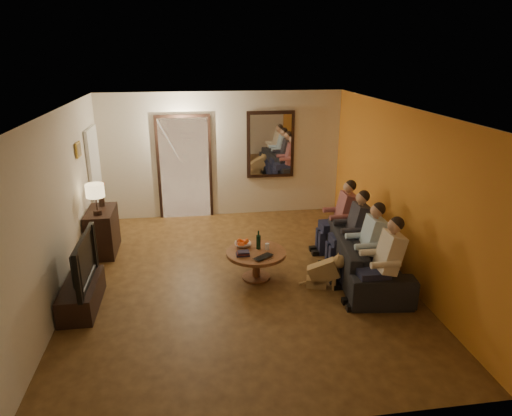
{
  "coord_description": "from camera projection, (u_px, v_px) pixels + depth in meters",
  "views": [
    {
      "loc": [
        -0.68,
        -6.33,
        3.39
      ],
      "look_at": [
        0.3,
        0.3,
        1.05
      ],
      "focal_mm": 32.0,
      "sensor_mm": 36.0,
      "label": 1
    }
  ],
  "objects": [
    {
      "name": "table_lamp",
      "position": [
        96.0,
        199.0,
        7.51
      ],
      "size": [
        0.3,
        0.3,
        0.54
      ],
      "primitive_type": null,
      "color": "beige",
      "rests_on": "dresser"
    },
    {
      "name": "tv",
      "position": [
        77.0,
        261.0,
        6.12
      ],
      "size": [
        1.17,
        0.15,
        0.67
      ],
      "primitive_type": "imported",
      "rotation": [
        0.0,
        0.0,
        1.57
      ],
      "color": "black",
      "rests_on": "tv_stand"
    },
    {
      "name": "right_wall",
      "position": [
        400.0,
        192.0,
        7.04
      ],
      "size": [
        0.02,
        6.0,
        2.6
      ],
      "primitive_type": "cube",
      "color": "beige",
      "rests_on": "floor"
    },
    {
      "name": "laptop",
      "position": [
        266.0,
        258.0,
        6.75
      ],
      "size": [
        0.39,
        0.37,
        0.03
      ],
      "primitive_type": "imported",
      "rotation": [
        0.0,
        0.0,
        0.65
      ],
      "color": "black",
      "rests_on": "coffee_table"
    },
    {
      "name": "mirror_frame",
      "position": [
        271.0,
        145.0,
        9.53
      ],
      "size": [
        1.0,
        0.05,
        1.4
      ],
      "primitive_type": "cube",
      "color": "black",
      "rests_on": "back_wall"
    },
    {
      "name": "person_b",
      "position": [
        368.0,
        248.0,
        6.77
      ],
      "size": [
        0.6,
        0.4,
        1.2
      ],
      "primitive_type": null,
      "color": "tan",
      "rests_on": "sofa"
    },
    {
      "name": "sofa",
      "position": [
        365.0,
        255.0,
        7.15
      ],
      "size": [
        2.38,
        1.17,
        0.67
      ],
      "primitive_type": "imported",
      "rotation": [
        0.0,
        0.0,
        1.45
      ],
      "color": "black",
      "rests_on": "floor"
    },
    {
      "name": "bowl",
      "position": [
        243.0,
        245.0,
        7.17
      ],
      "size": [
        0.26,
        0.26,
        0.06
      ],
      "primitive_type": "imported",
      "color": "white",
      "rests_on": "coffee_table"
    },
    {
      "name": "door_trim",
      "position": [
        185.0,
        169.0,
        9.44
      ],
      "size": [
        1.12,
        0.04,
        2.22
      ],
      "primitive_type": "cube",
      "color": "black",
      "rests_on": "floor"
    },
    {
      "name": "framed_art",
      "position": [
        78.0,
        150.0,
        7.39
      ],
      "size": [
        0.03,
        0.28,
        0.24
      ],
      "primitive_type": "cube",
      "color": "#B28C33",
      "rests_on": "left_wall"
    },
    {
      "name": "floor",
      "position": [
        240.0,
        279.0,
        7.12
      ],
      "size": [
        5.0,
        6.0,
        0.01
      ],
      "primitive_type": "cube",
      "color": "#4A2E13",
      "rests_on": "ground"
    },
    {
      "name": "flower_vase",
      "position": [
        101.0,
        194.0,
        7.94
      ],
      "size": [
        0.14,
        0.14,
        0.44
      ],
      "primitive_type": null,
      "color": "red",
      "rests_on": "dresser"
    },
    {
      "name": "person_a",
      "position": [
        384.0,
        266.0,
        6.21
      ],
      "size": [
        0.6,
        0.4,
        1.2
      ],
      "primitive_type": null,
      "color": "tan",
      "rests_on": "sofa"
    },
    {
      "name": "dresser",
      "position": [
        103.0,
        231.0,
        7.93
      ],
      "size": [
        0.45,
        0.88,
        0.78
      ],
      "primitive_type": "cube",
      "color": "black",
      "rests_on": "floor"
    },
    {
      "name": "oranges",
      "position": [
        243.0,
        241.0,
        7.15
      ],
      "size": [
        0.2,
        0.2,
        0.08
      ],
      "primitive_type": null,
      "color": "#FF5615",
      "rests_on": "bowl"
    },
    {
      "name": "kitchen_doorway",
      "position": [
        185.0,
        168.0,
        9.45
      ],
      "size": [
        1.0,
        0.06,
        2.1
      ],
      "primitive_type": "cube",
      "color": "#FFE0A5",
      "rests_on": "floor"
    },
    {
      "name": "left_wall",
      "position": [
        61.0,
        208.0,
        6.35
      ],
      "size": [
        0.02,
        6.0,
        2.6
      ],
      "primitive_type": "cube",
      "color": "beige",
      "rests_on": "floor"
    },
    {
      "name": "wine_glass",
      "position": [
        267.0,
        247.0,
        7.06
      ],
      "size": [
        0.06,
        0.06,
        0.1
      ],
      "primitive_type": "cylinder",
      "color": "silver",
      "rests_on": "coffee_table"
    },
    {
      "name": "ceiling",
      "position": [
        238.0,
        110.0,
        6.27
      ],
      "size": [
        5.0,
        6.0,
        0.01
      ],
      "primitive_type": "cube",
      "color": "white",
      "rests_on": "back_wall"
    },
    {
      "name": "coffee_table",
      "position": [
        256.0,
        265.0,
        7.08
      ],
      "size": [
        1.0,
        1.0,
        0.45
      ],
      "primitive_type": "cylinder",
      "rotation": [
        0.0,
        0.0,
        0.08
      ],
      "color": "brown",
      "rests_on": "floor"
    },
    {
      "name": "mirror_glass",
      "position": [
        271.0,
        145.0,
        9.5
      ],
      "size": [
        0.86,
        0.02,
        1.26
      ],
      "primitive_type": "cube",
      "color": "white",
      "rests_on": "back_wall"
    },
    {
      "name": "art_canvas",
      "position": [
        79.0,
        150.0,
        7.39
      ],
      "size": [
        0.01,
        0.22,
        0.18
      ],
      "primitive_type": "cube",
      "color": "brown",
      "rests_on": "left_wall"
    },
    {
      "name": "white_door",
      "position": [
        96.0,
        182.0,
        8.6
      ],
      "size": [
        0.06,
        0.85,
        2.04
      ],
      "primitive_type": "cube",
      "color": "white",
      "rests_on": "floor"
    },
    {
      "name": "front_wall",
      "position": [
        278.0,
        308.0,
        3.89
      ],
      "size": [
        5.0,
        0.02,
        2.6
      ],
      "primitive_type": "cube",
      "color": "beige",
      "rests_on": "floor"
    },
    {
      "name": "fridge_glimpse",
      "position": [
        197.0,
        175.0,
        9.54
      ],
      "size": [
        0.45,
        0.03,
        1.7
      ],
      "primitive_type": "cube",
      "color": "silver",
      "rests_on": "floor"
    },
    {
      "name": "tv_stand",
      "position": [
        82.0,
        295.0,
        6.29
      ],
      "size": [
        0.45,
        1.1,
        0.37
      ],
      "primitive_type": "cube",
      "color": "black",
      "rests_on": "floor"
    },
    {
      "name": "wine_bottle",
      "position": [
        258.0,
        240.0,
        7.05
      ],
      "size": [
        0.07,
        0.07,
        0.31
      ],
      "primitive_type": null,
      "color": "black",
      "rests_on": "coffee_table"
    },
    {
      "name": "dog",
      "position": [
        324.0,
        270.0,
        6.78
      ],
      "size": [
        0.6,
        0.39,
        0.56
      ],
      "primitive_type": null,
      "rotation": [
        0.0,
        0.0,
        -0.29
      ],
      "color": "#A6784D",
      "rests_on": "floor"
    },
    {
      "name": "back_wall",
      "position": [
        223.0,
        155.0,
        9.5
      ],
      "size": [
        5.0,
        0.02,
        2.6
      ],
      "primitive_type": "cube",
      "color": "beige",
      "rests_on": "floor"
    },
    {
      "name": "person_c",
      "position": [
        354.0,
        233.0,
        7.33
      ],
      "size": [
        0.6,
        0.4,
        1.2
      ],
      "primitive_type": null,
      "color": "tan",
      "rests_on": "sofa"
    },
    {
      "name": "person_d",
      "position": [
        342.0,
        220.0,
        7.89
      ],
      "size": [
        0.6,
        0.4,
        1.2
      ],
      "primitive_type": null,
      "color": "tan",
      "rests_on": "sofa"
    },
    {
      "name": "orange_accent",
      "position": [
        399.0,
        192.0,
        7.04
      ],
      "size": [
        0.01,
        6.0,
        2.6
      ],
      "primitive_type": "cube",
      "color": "orange",
      "rests_on": "right_wall"
    },
    {
      "name": "book_stack",
      "position": [
        243.0,
        253.0,
        6.87
      ],
      "size": [
        0.2,
        0.15,
        0.07
      ],
      "primitive_type": null,
      "color": "black",
      "rests_on": "coffee_table"
    }
  ]
}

